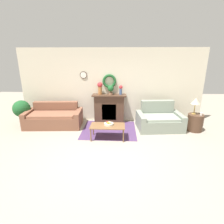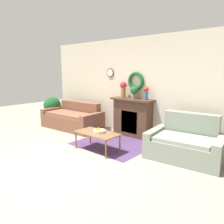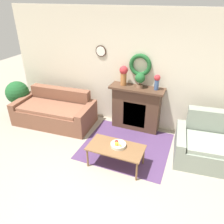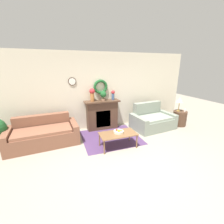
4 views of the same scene
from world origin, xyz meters
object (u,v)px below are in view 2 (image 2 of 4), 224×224
object	(u,v)px
vase_on_mantel_left	(123,88)
potted_plant_floor_by_couch	(52,106)
fireplace	(132,117)
loveseat_right	(186,144)
fruit_bowl	(99,131)
couch_left	(73,119)
coffee_table	(97,134)
vase_on_mantel_right	(146,92)
potted_plant_on_mantel	(134,91)

from	to	relation	value
vase_on_mantel_left	potted_plant_floor_by_couch	distance (m)	2.93
vase_on_mantel_left	potted_plant_floor_by_couch	world-z (taller)	vase_on_mantel_left
fireplace	loveseat_right	xyz separation A→B (m)	(1.76, -0.56, -0.23)
vase_on_mantel_left	fruit_bowl	bearing A→B (deg)	-73.73
couch_left	vase_on_mantel_left	world-z (taller)	vase_on_mantel_left
coffee_table	vase_on_mantel_right	size ratio (longest dim) A/B	3.05
potted_plant_floor_by_couch	couch_left	bearing A→B (deg)	-2.86
couch_left	potted_plant_on_mantel	size ratio (longest dim) A/B	5.96
coffee_table	vase_on_mantel_left	xyz separation A→B (m)	(-0.38, 1.45, 0.94)
fruit_bowl	potted_plant_on_mantel	bearing A→B (deg)	90.97
vase_on_mantel_right	fireplace	bearing A→B (deg)	-179.24
coffee_table	vase_on_mantel_right	distance (m)	1.74
potted_plant_on_mantel	vase_on_mantel_left	bearing A→B (deg)	177.05
coffee_table	fruit_bowl	size ratio (longest dim) A/B	3.63
vase_on_mantel_left	couch_left	bearing A→B (deg)	-161.93
coffee_table	potted_plant_floor_by_couch	xyz separation A→B (m)	(-3.18, 0.98, 0.20)
vase_on_mantel_left	vase_on_mantel_right	bearing A→B (deg)	-0.00
couch_left	loveseat_right	world-z (taller)	loveseat_right
fireplace	potted_plant_floor_by_couch	xyz separation A→B (m)	(-3.14, -0.46, 0.04)
fireplace	vase_on_mantel_left	bearing A→B (deg)	179.05
coffee_table	potted_plant_floor_by_couch	world-z (taller)	potted_plant_floor_by_couch
loveseat_right	vase_on_mantel_right	xyz separation A→B (m)	(-1.34, 0.57, 0.95)
vase_on_mantel_right	potted_plant_floor_by_couch	bearing A→B (deg)	-172.52
couch_left	fruit_bowl	distance (m)	2.22
loveseat_right	coffee_table	world-z (taller)	loveseat_right
loveseat_right	fireplace	bearing A→B (deg)	156.42
fireplace	potted_plant_floor_by_couch	distance (m)	3.17
fireplace	couch_left	world-z (taller)	fireplace
vase_on_mantel_left	coffee_table	bearing A→B (deg)	-75.23
fireplace	fruit_bowl	size ratio (longest dim) A/B	4.36
fruit_bowl	vase_on_mantel_left	bearing A→B (deg)	106.27
potted_plant_on_mantel	vase_on_mantel_right	bearing A→B (deg)	3.10
couch_left	loveseat_right	xyz separation A→B (m)	(3.71, -0.04, 0.01)
fruit_bowl	couch_left	bearing A→B (deg)	156.35
vase_on_mantel_right	potted_plant_on_mantel	size ratio (longest dim) A/B	1.01
vase_on_mantel_left	fireplace	bearing A→B (deg)	-0.95
potted_plant_floor_by_couch	vase_on_mantel_right	bearing A→B (deg)	7.48
couch_left	fireplace	bearing A→B (deg)	11.12
loveseat_right	potted_plant_on_mantel	distance (m)	2.04
coffee_table	fruit_bowl	world-z (taller)	fruit_bowl
couch_left	vase_on_mantel_left	distance (m)	1.98
couch_left	loveseat_right	size ratio (longest dim) A/B	1.26
loveseat_right	fruit_bowl	xyz separation A→B (m)	(-1.69, -0.85, 0.15)
couch_left	coffee_table	size ratio (longest dim) A/B	1.93
coffee_table	vase_on_mantel_left	world-z (taller)	vase_on_mantel_left
fireplace	potted_plant_on_mantel	distance (m)	0.73
loveseat_right	potted_plant_floor_by_couch	xyz separation A→B (m)	(-4.90, 0.10, 0.27)
potted_plant_floor_by_couch	potted_plant_on_mantel	bearing A→B (deg)	7.98
couch_left	vase_on_mantel_right	size ratio (longest dim) A/B	5.88
vase_on_mantel_right	potted_plant_floor_by_couch	xyz separation A→B (m)	(-3.56, -0.47, -0.68)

